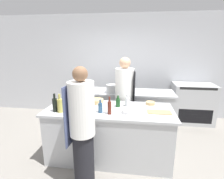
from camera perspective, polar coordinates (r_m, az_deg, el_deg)
ground_plane at (r=3.43m, az=-0.84°, el=-20.81°), size 16.00×16.00×0.00m
wall_back at (r=4.96m, az=2.79°, el=7.62°), size 8.00×0.06×2.80m
prep_counter at (r=3.19m, az=-0.87°, el=-14.01°), size 2.16×0.90×0.92m
pass_counter at (r=4.26m, az=3.83°, el=-6.54°), size 2.32×0.70×0.92m
oven_range at (r=4.99m, az=24.71°, el=-4.15°), size 1.00×0.64×1.02m
chef_at_prep_near at (r=2.47m, az=-9.67°, el=-12.62°), size 0.37×0.35×1.72m
chef_at_stove at (r=3.70m, az=4.09°, el=-3.15°), size 0.41×0.39×1.74m
bottle_olive_oil at (r=3.08m, az=1.96°, el=-4.19°), size 0.08×0.08×0.20m
bottle_vinegar at (r=2.74m, az=-0.83°, el=-5.83°), size 0.06×0.06×0.28m
bottle_wine at (r=3.11m, az=5.02°, el=-3.91°), size 0.08×0.08×0.22m
bottle_cooking_oil at (r=2.99m, az=-18.13°, el=-4.67°), size 0.08×0.08×0.30m
bottle_sauce at (r=2.93m, az=-16.63°, el=-4.92°), size 0.08×0.08×0.31m
bottle_water at (r=2.81m, az=-3.82°, el=-5.86°), size 0.07×0.07×0.22m
bowl_mixing_large at (r=3.29m, az=-4.99°, el=-3.76°), size 0.25×0.25×0.07m
bowl_prep_small at (r=3.35m, az=-15.35°, el=-4.02°), size 0.24×0.24×0.06m
bowl_ceramic_blue at (r=2.82m, az=5.58°, el=-7.13°), size 0.23×0.23×0.05m
bowl_wooden_salad at (r=3.27m, az=12.43°, el=-4.37°), size 0.16×0.16×0.05m
cutting_board at (r=2.93m, az=15.17°, el=-7.14°), size 0.38×0.18×0.01m
stockpot at (r=3.96m, az=0.03°, el=0.27°), size 0.26×0.26×0.19m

